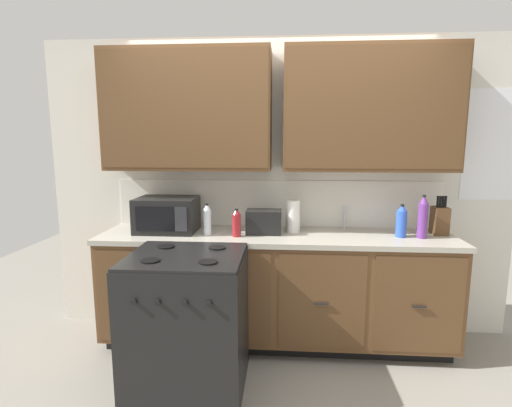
{
  "coord_description": "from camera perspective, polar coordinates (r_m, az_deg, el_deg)",
  "views": [
    {
      "loc": [
        0.06,
        -2.74,
        1.68
      ],
      "look_at": [
        -0.16,
        0.27,
        1.18
      ],
      "focal_mm": 27.34,
      "sensor_mm": 36.0,
      "label": 1
    }
  ],
  "objects": [
    {
      "name": "wall_unit",
      "position": [
        3.24,
        3.18,
        9.14
      ],
      "size": [
        3.98,
        0.4,
        2.51
      ],
      "color": "silver",
      "rests_on": "ground_plane"
    },
    {
      "name": "bottle_red",
      "position": [
        3.02,
        -2.86,
        -2.86
      ],
      "size": [
        0.07,
        0.07,
        0.22
      ],
      "color": "maroon",
      "rests_on": "counter_run"
    },
    {
      "name": "bottle_violet",
      "position": [
        3.22,
        23.22,
        -1.86
      ],
      "size": [
        0.07,
        0.07,
        0.33
      ],
      "color": "#663384",
      "rests_on": "counter_run"
    },
    {
      "name": "ground_plane",
      "position": [
        3.21,
        2.66,
        -22.21
      ],
      "size": [
        8.0,
        8.0,
        0.0
      ],
      "primitive_type": "plane",
      "color": "gray"
    },
    {
      "name": "counter_run",
      "position": [
        3.27,
        2.9,
        -12.24
      ],
      "size": [
        2.81,
        0.64,
        0.93
      ],
      "color": "black",
      "rests_on": "ground_plane"
    },
    {
      "name": "toaster",
      "position": [
        3.12,
        1.15,
        -2.68
      ],
      "size": [
        0.28,
        0.18,
        0.19
      ],
      "color": "black",
      "rests_on": "counter_run"
    },
    {
      "name": "microwave",
      "position": [
        3.27,
        -12.88,
        -1.59
      ],
      "size": [
        0.48,
        0.37,
        0.28
      ],
      "color": "black",
      "rests_on": "counter_run"
    },
    {
      "name": "bottle_clear",
      "position": [
        3.1,
        -7.15,
        -2.34
      ],
      "size": [
        0.06,
        0.06,
        0.25
      ],
      "color": "silver",
      "rests_on": "counter_run"
    },
    {
      "name": "bottle_blue",
      "position": [
        3.21,
        20.5,
        -2.42
      ],
      "size": [
        0.08,
        0.08,
        0.26
      ],
      "color": "blue",
      "rests_on": "counter_run"
    },
    {
      "name": "paper_towel_roll",
      "position": [
        3.18,
        5.42,
        -1.86
      ],
      "size": [
        0.12,
        0.12,
        0.26
      ],
      "primitive_type": "cylinder",
      "color": "white",
      "rests_on": "counter_run"
    },
    {
      "name": "stove_range",
      "position": [
        2.77,
        -9.98,
        -16.71
      ],
      "size": [
        0.76,
        0.68,
        0.95
      ],
      "color": "black",
      "rests_on": "ground_plane"
    },
    {
      "name": "knife_block",
      "position": [
        3.42,
        25.28,
        -2.21
      ],
      "size": [
        0.11,
        0.14,
        0.31
      ],
      "color": "#52361E",
      "rests_on": "counter_run"
    },
    {
      "name": "sink_faucet",
      "position": [
        3.35,
        12.85,
        -2.02
      ],
      "size": [
        0.02,
        0.02,
        0.2
      ],
      "primitive_type": "cylinder",
      "color": "#B2B5BA",
      "rests_on": "counter_run"
    }
  ]
}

